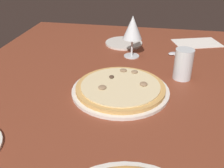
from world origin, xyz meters
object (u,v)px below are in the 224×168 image
Objects in this scene: wine_glass_far at (133,29)px; spoon at (174,54)px; pizza_main at (120,88)px; paper_menu at (197,43)px; side_plate at (124,43)px; water_glass at (183,66)px.

wine_glass_far is 1.95× the size of spoon.
pizza_main is 1.48× the size of paper_menu.
side_plate is at bearing 20.00° from wine_glass_far.
paper_menu is at bearing -53.22° from wine_glass_far.
pizza_main reaches higher than spoon.
water_glass is 0.63× the size of side_plate.
wine_glass_far is 27.06cm from water_glass.
water_glass is at bearing -55.94° from pizza_main.
water_glass is 40.33cm from side_plate.
pizza_main reaches higher than paper_menu.
pizza_main reaches higher than side_plate.
paper_menu is 20.54cm from spoon.
wine_glass_far is at bearing -0.15° from pizza_main.
spoon reaches higher than side_plate.
paper_menu is (38.36, -9.03, -4.61)cm from water_glass.
side_plate is at bearing 66.60° from spoon.
pizza_main is 1.81× the size of side_plate.
spoon is (-17.29, 11.09, 0.31)cm from paper_menu.
side_plate reaches higher than paper_menu.
wine_glass_far is 1.59× the size of water_glass.
water_glass reaches higher than side_plate.
paper_menu is (7.24, -34.32, -0.30)cm from side_plate.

